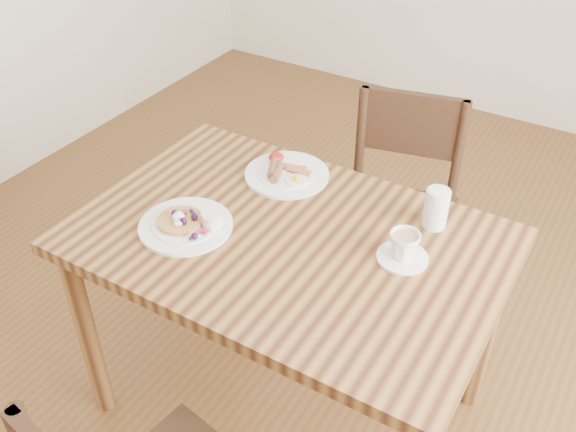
# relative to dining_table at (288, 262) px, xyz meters

# --- Properties ---
(ground) EXTENTS (5.00, 5.00, 0.00)m
(ground) POSITION_rel_dining_table_xyz_m (0.00, 0.00, -0.65)
(ground) COLOR brown
(ground) RESTS_ON ground
(dining_table) EXTENTS (1.20, 0.80, 0.75)m
(dining_table) POSITION_rel_dining_table_xyz_m (0.00, 0.00, 0.00)
(dining_table) COLOR olive
(dining_table) RESTS_ON ground
(chair_far) EXTENTS (0.50, 0.50, 0.88)m
(chair_far) POSITION_rel_dining_table_xyz_m (0.08, 0.64, -0.16)
(chair_far) COLOR #332212
(chair_far) RESTS_ON ground
(pancake_plate) EXTENTS (0.27, 0.27, 0.06)m
(pancake_plate) POSITION_rel_dining_table_xyz_m (-0.27, -0.12, 0.11)
(pancake_plate) COLOR white
(pancake_plate) RESTS_ON dining_table
(breakfast_plate) EXTENTS (0.27, 0.27, 0.04)m
(breakfast_plate) POSITION_rel_dining_table_xyz_m (-0.17, 0.26, 0.11)
(breakfast_plate) COLOR white
(breakfast_plate) RESTS_ON dining_table
(teacup_saucer) EXTENTS (0.14, 0.14, 0.09)m
(teacup_saucer) POSITION_rel_dining_table_xyz_m (0.32, 0.08, 0.14)
(teacup_saucer) COLOR white
(teacup_saucer) RESTS_ON dining_table
(water_glass) EXTENTS (0.07, 0.07, 0.12)m
(water_glass) POSITION_rel_dining_table_xyz_m (0.33, 0.26, 0.16)
(water_glass) COLOR silver
(water_glass) RESTS_ON dining_table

